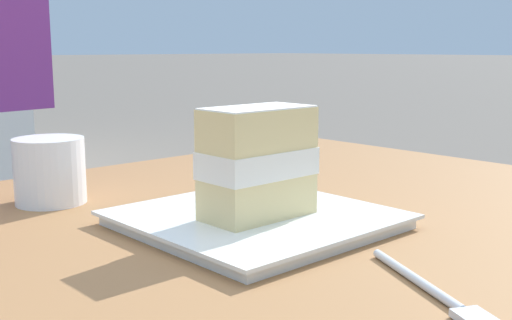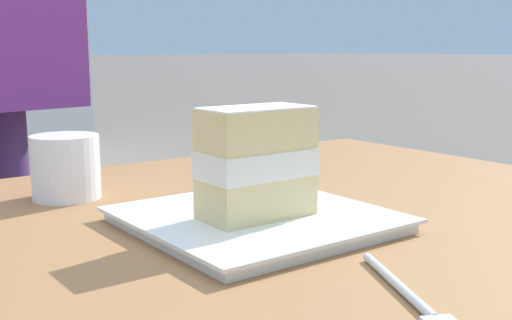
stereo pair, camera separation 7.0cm
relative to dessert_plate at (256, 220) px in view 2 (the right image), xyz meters
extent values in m
cube|color=olive|center=(0.06, -0.02, -0.03)|extent=(1.28, 0.85, 0.04)
cube|color=white|center=(0.00, 0.00, 0.00)|extent=(0.25, 0.25, 0.01)
cube|color=white|center=(0.00, 0.00, 0.01)|extent=(0.26, 0.26, 0.00)
cube|color=#EAD18C|center=(0.01, 0.01, 0.03)|extent=(0.12, 0.07, 0.04)
cube|color=white|center=(0.01, 0.01, 0.07)|extent=(0.12, 0.07, 0.03)
sphere|color=#B21923|center=(0.02, -0.02, 0.07)|extent=(0.01, 0.01, 0.01)
sphere|color=#B21923|center=(0.01, -0.02, 0.07)|extent=(0.01, 0.01, 0.01)
sphere|color=#B21923|center=(-0.02, -0.02, 0.07)|extent=(0.02, 0.02, 0.02)
cube|color=#EAD18C|center=(0.01, 0.01, 0.10)|extent=(0.12, 0.07, 0.04)
cube|color=white|center=(0.01, 0.01, 0.13)|extent=(0.12, 0.06, 0.00)
cylinder|color=silver|center=(0.02, 0.22, 0.00)|extent=(0.07, 0.13, 0.01)
cylinder|color=white|center=(0.12, -0.26, 0.03)|extent=(0.09, 0.09, 0.08)
cylinder|color=black|center=(0.12, -0.26, 0.07)|extent=(0.08, 0.08, 0.00)
cylinder|color=#452855|center=(0.04, -0.81, -0.36)|extent=(0.08, 0.08, 0.85)
camera|label=1|loc=(0.47, 0.51, 0.19)|focal=44.51mm
camera|label=2|loc=(0.41, 0.55, 0.19)|focal=44.51mm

